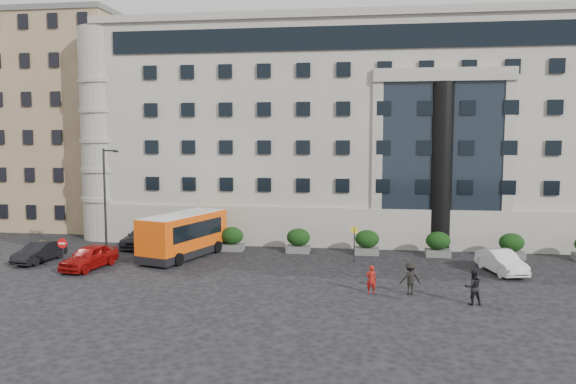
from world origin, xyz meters
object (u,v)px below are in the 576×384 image
object	(u,v)px
pedestrian_a	(371,279)
hedge_b	(298,240)
hedge_c	(367,242)
hedge_d	(438,244)
parked_car_c	(143,237)
minibus	(184,233)
pedestrian_c	(410,278)
hedge_a	(232,239)
bus_stop_sign	(354,238)
street_lamp	(106,200)
parked_car_a	(89,257)
white_taxi	(501,262)
parked_car_d	(163,228)
parked_car_b	(39,252)
red_truck	(105,218)
no_entry_sign	(63,249)
hedge_e	(511,246)
pedestrian_b	(473,287)

from	to	relation	value
pedestrian_a	hedge_b	bearing A→B (deg)	-66.95
hedge_c	hedge_d	xyz separation A→B (m)	(5.20, 0.00, 0.00)
parked_car_c	minibus	bearing A→B (deg)	-35.08
hedge_b	pedestrian_c	bearing A→B (deg)	-54.47
hedge_a	bus_stop_sign	xyz separation A→B (m)	(9.50, -2.80, 0.80)
pedestrian_c	street_lamp	bearing A→B (deg)	-32.63
hedge_a	pedestrian_c	distance (m)	16.60
hedge_a	parked_car_a	bearing A→B (deg)	-138.19
white_taxi	parked_car_d	bearing A→B (deg)	144.24
minibus	parked_car_c	size ratio (longest dim) A/B	1.54
hedge_d	white_taxi	size ratio (longest dim) A/B	0.41
parked_car_b	parked_car_c	distance (m)	8.21
minibus	parked_car_c	world-z (taller)	minibus
pedestrian_c	parked_car_c	bearing A→B (deg)	-46.07
minibus	red_truck	size ratio (longest dim) A/B	1.61
street_lamp	bus_stop_sign	distance (m)	17.75
hedge_c	red_truck	bearing A→B (deg)	164.74
street_lamp	white_taxi	distance (m)	27.20
minibus	parked_car_b	size ratio (longest dim) A/B	1.90
hedge_a	parked_car_c	distance (m)	7.53
bus_stop_sign	red_truck	distance (m)	24.90
street_lamp	parked_car_c	xyz separation A→B (m)	(0.44, 5.48, -3.60)
no_entry_sign	pedestrian_c	world-z (taller)	no_entry_sign
hedge_e	parked_car_a	size ratio (longest dim) A/B	0.40
no_entry_sign	parked_car_c	xyz separation A→B (m)	(1.50, 9.52, -0.88)
no_entry_sign	pedestrian_c	xyz separation A→B (m)	(21.77, -1.77, -0.74)
white_taxi	pedestrian_a	bearing A→B (deg)	-159.71
parked_car_b	white_taxi	distance (m)	31.58
parked_car_a	parked_car_d	bearing A→B (deg)	97.17
hedge_b	parked_car_b	distance (m)	18.67
hedge_a	parked_car_a	size ratio (longest dim) A/B	0.40
no_entry_sign	pedestrian_b	world-z (taller)	no_entry_sign
street_lamp	parked_car_a	xyz separation A→B (m)	(-0.12, -2.41, -3.58)
hedge_c	hedge_e	world-z (taller)	same
bus_stop_sign	minibus	bearing A→B (deg)	-179.37
hedge_d	pedestrian_b	xyz separation A→B (m)	(0.29, -12.14, 0.01)
street_lamp	parked_car_c	bearing A→B (deg)	85.42
parked_car_d	pedestrian_c	size ratio (longest dim) A/B	2.94
red_truck	parked_car_d	distance (m)	6.26
hedge_a	pedestrian_a	size ratio (longest dim) A/B	1.15
no_entry_sign	pedestrian_a	world-z (taller)	no_entry_sign
hedge_a	pedestrian_b	bearing A→B (deg)	-37.37
hedge_b	white_taxi	bearing A→B (deg)	-18.86
pedestrian_c	red_truck	bearing A→B (deg)	-50.02
hedge_d	minibus	bearing A→B (deg)	-170.99
hedge_a	street_lamp	size ratio (longest dim) A/B	0.23
hedge_b	pedestrian_a	xyz separation A→B (m)	(5.42, -10.73, -0.13)
red_truck	white_taxi	size ratio (longest dim) A/B	1.13
street_lamp	white_taxi	bearing A→B (deg)	0.17
hedge_a	red_truck	bearing A→B (deg)	154.27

